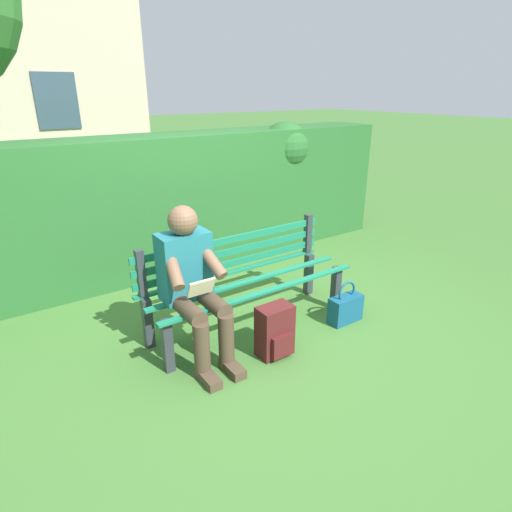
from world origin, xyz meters
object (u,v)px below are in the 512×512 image
backpack (275,331)px  handbag (345,308)px  park_bench (244,277)px  person_seated (192,281)px

backpack → handbag: bearing=-176.7°
park_bench → person_seated: 0.63m
person_seated → backpack: person_seated is taller
person_seated → handbag: (-1.31, 0.32, -0.49)m
person_seated → handbag: person_seated is taller
person_seated → handbag: bearing=166.5°
park_bench → person_seated: person_seated is taller
park_bench → handbag: bearing=145.8°
park_bench → backpack: park_bench is taller
person_seated → park_bench: bearing=-161.5°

